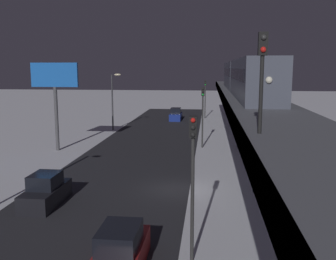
# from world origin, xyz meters

# --- Properties ---
(ground_plane) EXTENTS (240.00, 240.00, 0.00)m
(ground_plane) POSITION_xyz_m (0.00, 0.00, 0.00)
(ground_plane) COLOR white
(avenue_asphalt) EXTENTS (11.00, 105.40, 0.01)m
(avenue_asphalt) POSITION_xyz_m (4.44, 0.00, 0.00)
(avenue_asphalt) COLOR #28282D
(avenue_asphalt) RESTS_ON ground_plane
(elevated_railway) EXTENTS (5.00, 105.40, 5.74)m
(elevated_railway) POSITION_xyz_m (-5.97, -0.00, 4.96)
(elevated_railway) COLOR slate
(elevated_railway) RESTS_ON ground_plane
(subway_train) EXTENTS (2.94, 36.87, 3.40)m
(subway_train) POSITION_xyz_m (-6.07, -17.79, 7.52)
(subway_train) COLOR #4C5160
(subway_train) RESTS_ON elevated_railway
(rail_signal) EXTENTS (0.36, 0.41, 4.00)m
(rail_signal) POSITION_xyz_m (-4.35, 10.01, 8.47)
(rail_signal) COLOR black
(rail_signal) RESTS_ON elevated_railway
(sedan_blue) EXTENTS (1.91, 4.44, 1.97)m
(sedan_blue) POSITION_xyz_m (3.04, -35.97, 0.78)
(sedan_blue) COLOR navy
(sedan_blue) RESTS_ON ground_plane
(sedan_black) EXTENTS (1.80, 4.27, 1.97)m
(sedan_black) POSITION_xyz_m (7.64, 3.83, 0.80)
(sedan_black) COLOR black
(sedan_black) RESTS_ON ground_plane
(sedan_red) EXTENTS (1.80, 4.77, 1.97)m
(sedan_red) POSITION_xyz_m (1.24, 11.17, 0.80)
(sedan_red) COLOR #A51E1E
(sedan_red) RESTS_ON ground_plane
(traffic_light_near) EXTENTS (0.32, 0.44, 6.40)m
(traffic_light_near) POSITION_xyz_m (-1.66, 9.89, 4.20)
(traffic_light_near) COLOR #2D2D2D
(traffic_light_near) RESTS_ON ground_plane
(traffic_light_mid) EXTENTS (0.32, 0.44, 6.40)m
(traffic_light_mid) POSITION_xyz_m (-1.66, -14.39, 4.20)
(traffic_light_mid) COLOR #2D2D2D
(traffic_light_mid) RESTS_ON ground_plane
(traffic_light_far) EXTENTS (0.32, 0.44, 6.40)m
(traffic_light_far) POSITION_xyz_m (-1.66, -38.67, 4.20)
(traffic_light_far) COLOR #2D2D2D
(traffic_light_far) RESTS_ON ground_plane
(commercial_billboard) EXTENTS (4.80, 0.36, 8.90)m
(commercial_billboard) POSITION_xyz_m (13.10, -11.49, 6.83)
(commercial_billboard) COLOR #4C4C51
(commercial_billboard) RESTS_ON ground_plane
(street_lamp_far) EXTENTS (1.35, 0.44, 7.65)m
(street_lamp_far) POSITION_xyz_m (10.51, -25.00, 4.81)
(street_lamp_far) COLOR #38383D
(street_lamp_far) RESTS_ON ground_plane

